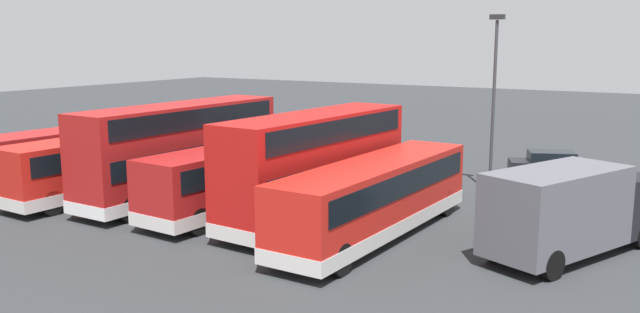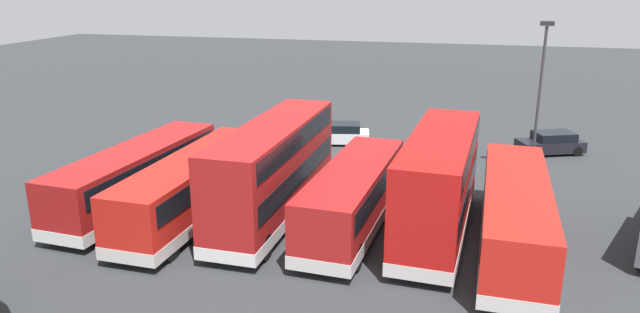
{
  "view_description": "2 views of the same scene",
  "coord_description": "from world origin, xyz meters",
  "px_view_note": "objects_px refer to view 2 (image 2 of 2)",
  "views": [
    {
      "loc": [
        -19.8,
        32.29,
        7.58
      ],
      "look_at": [
        -2.93,
        4.51,
        1.78
      ],
      "focal_mm": 37.08,
      "sensor_mm": 36.0,
      "label": 1
    },
    {
      "loc": [
        -6.59,
        33.81,
        10.99
      ],
      "look_at": [
        1.15,
        3.81,
        1.48
      ],
      "focal_mm": 33.0,
      "sensor_mm": 36.0,
      "label": 2
    }
  ],
  "objects_px": {
    "bus_single_deck_third": "(353,196)",
    "waste_bin_yellow": "(190,146)",
    "bus_single_deck_near_end": "(515,213)",
    "bus_double_decker_second": "(439,182)",
    "bus_single_deck_fifth": "(194,185)",
    "lamp_post_tall": "(540,90)",
    "car_small_green": "(340,134)",
    "bus_double_decker_fourth": "(274,168)",
    "bus_single_deck_sixth": "(137,174)",
    "car_hatchback_silver": "(551,143)"
  },
  "relations": [
    {
      "from": "bus_double_decker_second",
      "to": "waste_bin_yellow",
      "type": "height_order",
      "value": "bus_double_decker_second"
    },
    {
      "from": "car_hatchback_silver",
      "to": "car_small_green",
      "type": "height_order",
      "value": "same"
    },
    {
      "from": "bus_double_decker_second",
      "to": "bus_single_deck_third",
      "type": "bearing_deg",
      "value": 6.33
    },
    {
      "from": "bus_single_deck_sixth",
      "to": "waste_bin_yellow",
      "type": "xyz_separation_m",
      "value": [
        1.6,
        -8.86,
        -1.15
      ]
    },
    {
      "from": "car_small_green",
      "to": "lamp_post_tall",
      "type": "relative_size",
      "value": 0.5
    },
    {
      "from": "bus_single_deck_fifth",
      "to": "bus_double_decker_second",
      "type": "bearing_deg",
      "value": -175.33
    },
    {
      "from": "bus_single_deck_fifth",
      "to": "bus_single_deck_sixth",
      "type": "bearing_deg",
      "value": -11.94
    },
    {
      "from": "bus_single_deck_third",
      "to": "lamp_post_tall",
      "type": "distance_m",
      "value": 13.1
    },
    {
      "from": "bus_single_deck_third",
      "to": "car_small_green",
      "type": "distance_m",
      "value": 14.29
    },
    {
      "from": "bus_single_deck_near_end",
      "to": "car_hatchback_silver",
      "type": "distance_m",
      "value": 15.61
    },
    {
      "from": "bus_double_decker_fourth",
      "to": "bus_single_deck_sixth",
      "type": "relative_size",
      "value": 1.0
    },
    {
      "from": "bus_single_deck_third",
      "to": "car_hatchback_silver",
      "type": "bearing_deg",
      "value": -123.95
    },
    {
      "from": "bus_single_deck_sixth",
      "to": "waste_bin_yellow",
      "type": "height_order",
      "value": "bus_single_deck_sixth"
    },
    {
      "from": "bus_single_deck_third",
      "to": "car_small_green",
      "type": "relative_size",
      "value": 2.41
    },
    {
      "from": "bus_single_deck_third",
      "to": "lamp_post_tall",
      "type": "xyz_separation_m",
      "value": [
        -8.39,
        -9.44,
        3.44
      ]
    },
    {
      "from": "bus_double_decker_second",
      "to": "bus_single_deck_sixth",
      "type": "distance_m",
      "value": 14.65
    },
    {
      "from": "bus_double_decker_second",
      "to": "bus_single_deck_third",
      "type": "distance_m",
      "value": 3.79
    },
    {
      "from": "bus_double_decker_fourth",
      "to": "bus_single_deck_near_end",
      "type": "bearing_deg",
      "value": 175.59
    },
    {
      "from": "bus_double_decker_fourth",
      "to": "car_small_green",
      "type": "height_order",
      "value": "bus_double_decker_fourth"
    },
    {
      "from": "bus_single_deck_near_end",
      "to": "bus_single_deck_sixth",
      "type": "height_order",
      "value": "same"
    },
    {
      "from": "bus_single_deck_third",
      "to": "waste_bin_yellow",
      "type": "relative_size",
      "value": 11.01
    },
    {
      "from": "bus_single_deck_near_end",
      "to": "waste_bin_yellow",
      "type": "xyz_separation_m",
      "value": [
        19.43,
        -9.45,
        -1.15
      ]
    },
    {
      "from": "bus_single_deck_near_end",
      "to": "bus_double_decker_second",
      "type": "relative_size",
      "value": 1.12
    },
    {
      "from": "bus_single_deck_fifth",
      "to": "lamp_post_tall",
      "type": "distance_m",
      "value": 19.07
    },
    {
      "from": "bus_single_deck_third",
      "to": "waste_bin_yellow",
      "type": "height_order",
      "value": "bus_single_deck_third"
    },
    {
      "from": "bus_double_decker_second",
      "to": "bus_single_deck_fifth",
      "type": "relative_size",
      "value": 0.91
    },
    {
      "from": "bus_single_deck_sixth",
      "to": "bus_single_deck_near_end",
      "type": "bearing_deg",
      "value": 178.11
    },
    {
      "from": "bus_single_deck_third",
      "to": "lamp_post_tall",
      "type": "bearing_deg",
      "value": -131.63
    },
    {
      "from": "bus_single_deck_near_end",
      "to": "lamp_post_tall",
      "type": "distance_m",
      "value": 10.51
    },
    {
      "from": "bus_double_decker_second",
      "to": "waste_bin_yellow",
      "type": "bearing_deg",
      "value": -28.13
    },
    {
      "from": "bus_single_deck_near_end",
      "to": "lamp_post_tall",
      "type": "relative_size",
      "value": 1.35
    },
    {
      "from": "lamp_post_tall",
      "to": "bus_double_decker_second",
      "type": "bearing_deg",
      "value": 62.45
    },
    {
      "from": "bus_single_deck_fifth",
      "to": "bus_single_deck_sixth",
      "type": "height_order",
      "value": "same"
    },
    {
      "from": "bus_single_deck_sixth",
      "to": "car_hatchback_silver",
      "type": "bearing_deg",
      "value": -145.02
    },
    {
      "from": "bus_single_deck_near_end",
      "to": "lamp_post_tall",
      "type": "height_order",
      "value": "lamp_post_tall"
    },
    {
      "from": "car_hatchback_silver",
      "to": "lamp_post_tall",
      "type": "xyz_separation_m",
      "value": [
        1.64,
        5.45,
        4.36
      ]
    },
    {
      "from": "bus_double_decker_fourth",
      "to": "bus_single_deck_fifth",
      "type": "height_order",
      "value": "bus_double_decker_fourth"
    },
    {
      "from": "bus_single_deck_fifth",
      "to": "car_small_green",
      "type": "height_order",
      "value": "bus_single_deck_fifth"
    },
    {
      "from": "bus_single_deck_fifth",
      "to": "car_hatchback_silver",
      "type": "distance_m",
      "value": 23.35
    },
    {
      "from": "bus_single_deck_third",
      "to": "bus_double_decker_fourth",
      "type": "distance_m",
      "value": 3.99
    },
    {
      "from": "bus_single_deck_near_end",
      "to": "bus_double_decker_fourth",
      "type": "distance_m",
      "value": 10.82
    },
    {
      "from": "bus_single_deck_third",
      "to": "bus_single_deck_fifth",
      "type": "relative_size",
      "value": 0.9
    },
    {
      "from": "bus_single_deck_near_end",
      "to": "waste_bin_yellow",
      "type": "height_order",
      "value": "bus_single_deck_near_end"
    },
    {
      "from": "bus_single_deck_sixth",
      "to": "bus_single_deck_third",
      "type": "bearing_deg",
      "value": 178.84
    },
    {
      "from": "waste_bin_yellow",
      "to": "car_small_green",
      "type": "bearing_deg",
      "value": -152.09
    },
    {
      "from": "bus_single_deck_near_end",
      "to": "bus_single_deck_sixth",
      "type": "distance_m",
      "value": 17.83
    },
    {
      "from": "bus_double_decker_second",
      "to": "bus_single_deck_sixth",
      "type": "bearing_deg",
      "value": 0.73
    },
    {
      "from": "bus_double_decker_fourth",
      "to": "bus_single_deck_sixth",
      "type": "bearing_deg",
      "value": 1.96
    },
    {
      "from": "bus_single_deck_fifth",
      "to": "bus_single_deck_sixth",
      "type": "distance_m",
      "value": 3.51
    },
    {
      "from": "bus_single_deck_sixth",
      "to": "waste_bin_yellow",
      "type": "bearing_deg",
      "value": -79.74
    }
  ]
}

